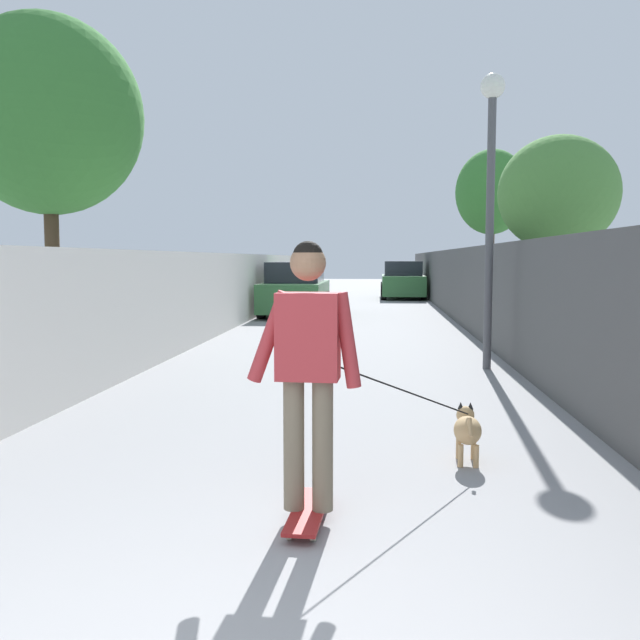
{
  "coord_description": "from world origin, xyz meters",
  "views": [
    {
      "loc": [
        -2.0,
        -0.67,
        1.64
      ],
      "look_at": [
        5.15,
        -0.08,
        1.0
      ],
      "focal_mm": 38.64,
      "sensor_mm": 36.0,
      "label": 1
    }
  ],
  "objects_px": {
    "dog": "(466,429)",
    "tree_right_far": "(492,193)",
    "tree_left_distant": "(48,117)",
    "person_skateboarder": "(308,354)",
    "tree_right_mid": "(558,194)",
    "car_near": "(295,291)",
    "lamp_post": "(491,169)",
    "car_far": "(403,281)",
    "skateboard": "(308,512)"
  },
  "relations": [
    {
      "from": "tree_right_far",
      "to": "lamp_post",
      "type": "relative_size",
      "value": 1.13
    },
    {
      "from": "tree_right_far",
      "to": "lamp_post",
      "type": "distance_m",
      "value": 10.8
    },
    {
      "from": "car_far",
      "to": "person_skateboarder",
      "type": "bearing_deg",
      "value": 176.6
    },
    {
      "from": "dog",
      "to": "tree_left_distant",
      "type": "bearing_deg",
      "value": 53.38
    },
    {
      "from": "tree_left_distant",
      "to": "dog",
      "type": "distance_m",
      "value": 7.46
    },
    {
      "from": "tree_right_mid",
      "to": "person_skateboarder",
      "type": "relative_size",
      "value": 2.54
    },
    {
      "from": "dog",
      "to": "tree_right_far",
      "type": "bearing_deg",
      "value": -9.65
    },
    {
      "from": "skateboard",
      "to": "lamp_post",
      "type": "bearing_deg",
      "value": -18.33
    },
    {
      "from": "skateboard",
      "to": "person_skateboarder",
      "type": "xyz_separation_m",
      "value": [
        -0.0,
        0.0,
        0.99
      ]
    },
    {
      "from": "tree_right_far",
      "to": "skateboard",
      "type": "relative_size",
      "value": 6.02
    },
    {
      "from": "tree_right_mid",
      "to": "person_skateboarder",
      "type": "distance_m",
      "value": 11.8
    },
    {
      "from": "tree_right_mid",
      "to": "car_near",
      "type": "xyz_separation_m",
      "value": [
        4.91,
        6.16,
        -2.29
      ]
    },
    {
      "from": "tree_right_mid",
      "to": "tree_right_far",
      "type": "height_order",
      "value": "tree_right_far"
    },
    {
      "from": "tree_right_far",
      "to": "tree_left_distant",
      "type": "xyz_separation_m",
      "value": [
        -11.5,
        7.98,
        0.04
      ]
    },
    {
      "from": "lamp_post",
      "to": "car_far",
      "type": "height_order",
      "value": "lamp_post"
    },
    {
      "from": "tree_right_mid",
      "to": "skateboard",
      "type": "relative_size",
      "value": 5.21
    },
    {
      "from": "car_far",
      "to": "dog",
      "type": "bearing_deg",
      "value": 179.23
    },
    {
      "from": "tree_right_mid",
      "to": "car_far",
      "type": "bearing_deg",
      "value": 11.32
    },
    {
      "from": "person_skateboarder",
      "to": "tree_right_mid",
      "type": "bearing_deg",
      "value": -21.12
    },
    {
      "from": "tree_right_mid",
      "to": "lamp_post",
      "type": "distance_m",
      "value": 5.11
    },
    {
      "from": "skateboard",
      "to": "person_skateboarder",
      "type": "height_order",
      "value": "person_skateboarder"
    },
    {
      "from": "lamp_post",
      "to": "person_skateboarder",
      "type": "bearing_deg",
      "value": 161.67
    },
    {
      "from": "person_skateboarder",
      "to": "car_near",
      "type": "height_order",
      "value": "person_skateboarder"
    },
    {
      "from": "person_skateboarder",
      "to": "lamp_post",
      "type": "bearing_deg",
      "value": -18.33
    },
    {
      "from": "tree_right_mid",
      "to": "dog",
      "type": "distance_m",
      "value": 10.32
    },
    {
      "from": "person_skateboarder",
      "to": "dog",
      "type": "height_order",
      "value": "person_skateboarder"
    },
    {
      "from": "tree_left_distant",
      "to": "dog",
      "type": "height_order",
      "value": "tree_left_distant"
    },
    {
      "from": "car_far",
      "to": "lamp_post",
      "type": "bearing_deg",
      "value": -178.12
    },
    {
      "from": "tree_left_distant",
      "to": "dog",
      "type": "relative_size",
      "value": 3.01
    },
    {
      "from": "lamp_post",
      "to": "person_skateboarder",
      "type": "relative_size",
      "value": 2.59
    },
    {
      "from": "tree_left_distant",
      "to": "lamp_post",
      "type": "distance_m",
      "value": 6.36
    },
    {
      "from": "person_skateboarder",
      "to": "car_far",
      "type": "height_order",
      "value": "person_skateboarder"
    },
    {
      "from": "tree_left_distant",
      "to": "car_near",
      "type": "xyz_separation_m",
      "value": [
        10.41,
        -2.24,
        -2.91
      ]
    },
    {
      "from": "tree_right_far",
      "to": "tree_left_distant",
      "type": "height_order",
      "value": "tree_left_distant"
    },
    {
      "from": "skateboard",
      "to": "car_near",
      "type": "relative_size",
      "value": 0.19
    },
    {
      "from": "car_near",
      "to": "tree_right_mid",
      "type": "bearing_deg",
      "value": -128.55
    },
    {
      "from": "tree_right_mid",
      "to": "skateboard",
      "type": "distance_m",
      "value": 12.0
    },
    {
      "from": "tree_left_distant",
      "to": "lamp_post",
      "type": "relative_size",
      "value": 1.17
    },
    {
      "from": "dog",
      "to": "car_near",
      "type": "xyz_separation_m",
      "value": [
        14.38,
        3.11,
        0.44
      ]
    },
    {
      "from": "dog",
      "to": "car_far",
      "type": "xyz_separation_m",
      "value": [
        23.15,
        -0.31,
        0.44
      ]
    },
    {
      "from": "tree_right_far",
      "to": "dog",
      "type": "relative_size",
      "value": 2.92
    },
    {
      "from": "lamp_post",
      "to": "car_far",
      "type": "xyz_separation_m",
      "value": [
        18.32,
        0.6,
        -2.23
      ]
    },
    {
      "from": "tree_left_distant",
      "to": "car_near",
      "type": "height_order",
      "value": "tree_left_distant"
    },
    {
      "from": "tree_right_far",
      "to": "tree_left_distant",
      "type": "bearing_deg",
      "value": 145.24
    },
    {
      "from": "dog",
      "to": "car_far",
      "type": "distance_m",
      "value": 23.16
    },
    {
      "from": "lamp_post",
      "to": "skateboard",
      "type": "xyz_separation_m",
      "value": [
        -6.21,
        2.06,
        -2.88
      ]
    },
    {
      "from": "tree_left_distant",
      "to": "tree_right_mid",
      "type": "bearing_deg",
      "value": -56.79
    },
    {
      "from": "skateboard",
      "to": "dog",
      "type": "xyz_separation_m",
      "value": [
        1.38,
        -1.14,
        0.21
      ]
    },
    {
      "from": "person_skateboarder",
      "to": "dog",
      "type": "distance_m",
      "value": 1.95
    },
    {
      "from": "person_skateboarder",
      "to": "car_near",
      "type": "relative_size",
      "value": 0.4
    }
  ]
}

